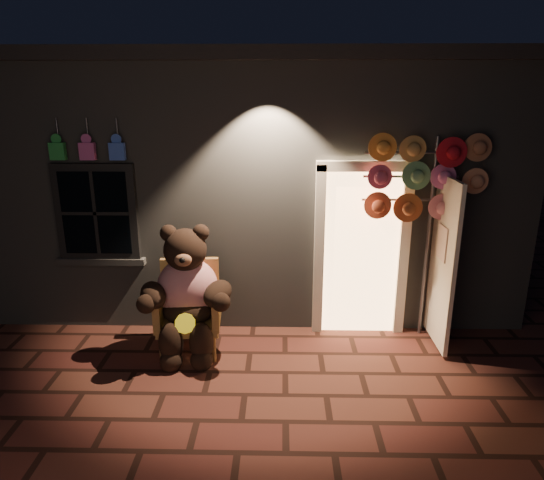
{
  "coord_description": "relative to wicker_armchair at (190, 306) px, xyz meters",
  "views": [
    {
      "loc": [
        0.37,
        -4.26,
        2.95
      ],
      "look_at": [
        0.26,
        1.0,
        1.35
      ],
      "focal_mm": 32.0,
      "sensor_mm": 36.0,
      "label": 1
    }
  ],
  "objects": [
    {
      "name": "ground",
      "position": [
        0.72,
        -0.98,
        -0.53
      ],
      "size": [
        60.0,
        60.0,
        0.0
      ],
      "primitive_type": "plane",
      "color": "#522A1F",
      "rests_on": "ground"
    },
    {
      "name": "shop_building",
      "position": [
        0.72,
        3.01,
        1.21
      ],
      "size": [
        7.3,
        5.95,
        3.51
      ],
      "color": "slate",
      "rests_on": "ground"
    },
    {
      "name": "wicker_armchair",
      "position": [
        0.0,
        0.0,
        0.0
      ],
      "size": [
        0.77,
        0.71,
        1.06
      ],
      "rotation": [
        0.0,
        0.0,
        0.08
      ],
      "color": "brown",
      "rests_on": "ground"
    },
    {
      "name": "teddy_bear",
      "position": [
        0.01,
        -0.14,
        0.22
      ],
      "size": [
        1.14,
        0.92,
        1.58
      ],
      "rotation": [
        0.0,
        0.0,
        0.08
      ],
      "color": "#B31320",
      "rests_on": "ground"
    },
    {
      "name": "hat_rack",
      "position": [
        2.72,
        0.3,
        1.49
      ],
      "size": [
        1.45,
        0.22,
        2.5
      ],
      "color": "#59595E",
      "rests_on": "ground"
    }
  ]
}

